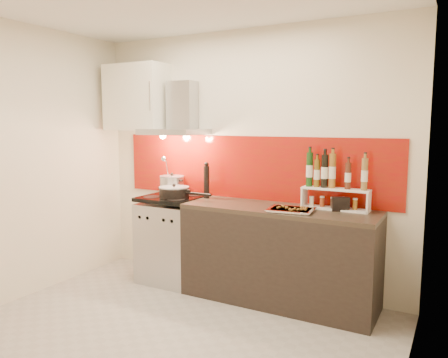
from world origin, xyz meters
The scene contains 16 objects.
floor centered at (0.00, 0.00, 0.00)m, with size 3.40×3.40×0.00m, color #9E9991.
back_wall centered at (0.00, 1.40, 1.30)m, with size 3.40×0.02×2.60m, color silver.
left_wall centered at (-1.70, 0.00, 1.30)m, with size 0.02×2.80×2.60m, color silver.
right_wall centered at (1.70, 0.00, 1.30)m, with size 0.02×2.80×2.60m, color silver.
backsplash centered at (0.05, 1.39, 1.22)m, with size 3.00×0.02×0.64m, color maroon.
range_stove centered at (-0.70, 1.10, 0.44)m, with size 0.60×0.60×0.91m.
counter centered at (0.50, 1.10, 0.45)m, with size 1.80×0.60×0.90m.
range_hood centered at (-0.70, 1.24, 1.74)m, with size 0.62×0.50×0.61m.
upper_cabinet centered at (-1.25, 1.22, 1.95)m, with size 0.70×0.35×0.72m, color white.
stock_pot centered at (-0.81, 1.25, 1.01)m, with size 0.27×0.27×0.23m.
saute_pan centered at (-0.64, 1.05, 0.96)m, with size 0.61×0.31×0.14m.
utensil_jar centered at (-0.85, 1.20, 1.03)m, with size 0.09×0.13×0.42m.
pepper_mill centered at (-0.35, 1.21, 1.08)m, with size 0.06×0.06×0.38m.
step_shelf centered at (0.94, 1.25, 1.13)m, with size 0.60×0.16×0.51m.
caddy_box centered at (1.03, 1.20, 0.96)m, with size 0.15×0.06×0.13m, color black.
baking_tray centered at (0.66, 0.99, 0.92)m, with size 0.42×0.34×0.03m.
Camera 1 is at (1.95, -2.61, 1.67)m, focal length 35.00 mm.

